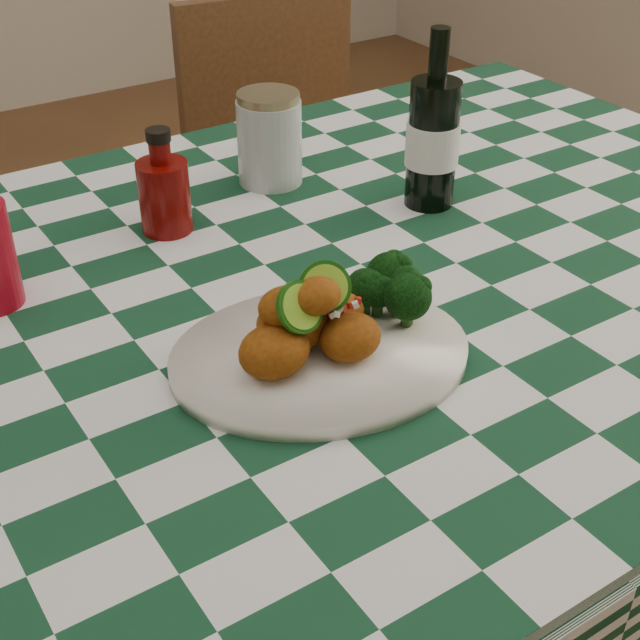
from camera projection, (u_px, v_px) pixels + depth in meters
dining_table at (296, 518)px, 1.29m from camera, size 1.66×1.06×0.79m
plate at (320, 356)px, 0.94m from camera, size 0.38×0.34×0.02m
fried_chicken_pile at (312, 316)px, 0.91m from camera, size 0.14×0.10×0.09m
broccoli_side at (389, 293)px, 0.97m from camera, size 0.08×0.08×0.06m
ketchup_bottle at (163, 181)px, 1.16m from camera, size 0.07×0.07×0.14m
mason_jar at (269, 138)px, 1.29m from camera, size 0.11×0.11×0.14m
beer_bottle at (434, 120)px, 1.20m from camera, size 0.09×0.09×0.25m
wooden_chair_right at (302, 216)px, 1.99m from camera, size 0.45×0.47×0.88m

